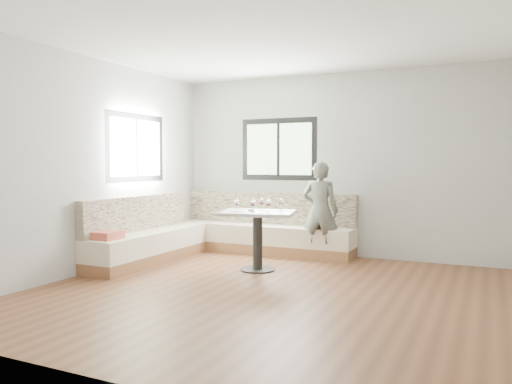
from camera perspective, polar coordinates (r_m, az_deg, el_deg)
room at (r=5.53m, az=0.84°, el=3.19°), size 5.01×5.01×2.81m
banquette at (r=7.67m, az=-4.69°, el=-4.90°), size 2.90×2.80×0.95m
table at (r=6.62m, az=0.18°, el=-3.92°), size 1.11×0.95×0.79m
person at (r=7.40m, az=7.35°, el=-2.12°), size 0.55×0.37×1.45m
olive_ramekin at (r=6.62m, az=-0.55°, el=-2.05°), size 0.09×0.09×0.03m
wine_glass_a at (r=6.52m, az=-2.24°, el=-1.23°), size 0.08×0.08×0.17m
wine_glass_b at (r=6.42m, az=-0.35°, el=-1.30°), size 0.08×0.08×0.17m
wine_glass_c at (r=6.45m, az=1.43°, el=-1.28°), size 0.08×0.08×0.17m
wine_glass_d at (r=6.68m, az=0.66°, el=-1.12°), size 0.08×0.08×0.17m
wine_glass_e at (r=6.64m, az=2.87°, el=-1.15°), size 0.08×0.08×0.17m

